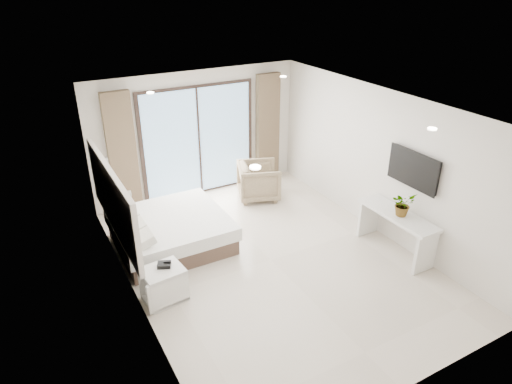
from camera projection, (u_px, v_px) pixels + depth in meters
ground at (271, 260)px, 7.88m from camera, size 6.20×6.20×0.00m
room_shell at (236, 161)px, 7.78m from camera, size 4.62×6.22×2.72m
bed at (170, 231)px, 8.19m from camera, size 1.93×1.84×0.68m
nightstand at (164, 284)px, 6.83m from camera, size 0.64×0.55×0.54m
phone at (164, 265)px, 6.76m from camera, size 0.24×0.22×0.06m
console_desk at (397, 224)px, 7.88m from camera, size 0.48×1.52×0.77m
plant at (403, 206)px, 7.67m from camera, size 0.39×0.43×0.33m
armchair at (259, 179)px, 9.85m from camera, size 1.03×1.07×0.87m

